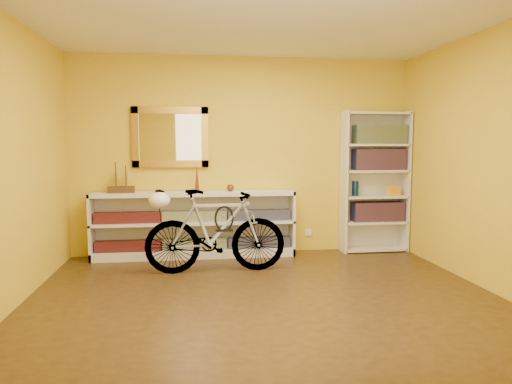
{
  "coord_description": "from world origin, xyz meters",
  "views": [
    {
      "loc": [
        -0.67,
        -4.27,
        1.45
      ],
      "look_at": [
        0.0,
        0.7,
        0.95
      ],
      "focal_mm": 33.11,
      "sensor_mm": 36.0,
      "label": 1
    }
  ],
  "objects": [
    {
      "name": "floor",
      "position": [
        0.0,
        0.0,
        -0.01
      ],
      "size": [
        4.5,
        4.0,
        0.01
      ],
      "primitive_type": "cube",
      "color": "#33210E",
      "rests_on": "ground"
    },
    {
      "name": "ceiling",
      "position": [
        0.0,
        0.0,
        2.6
      ],
      "size": [
        4.5,
        4.0,
        0.01
      ],
      "primitive_type": "cube",
      "color": "silver",
      "rests_on": "ground"
    },
    {
      "name": "back_wall",
      "position": [
        0.0,
        2.0,
        1.3
      ],
      "size": [
        4.5,
        0.01,
        2.6
      ],
      "primitive_type": "cube",
      "color": "gold",
      "rests_on": "ground"
    },
    {
      "name": "left_wall",
      "position": [
        -2.25,
        0.0,
        1.3
      ],
      "size": [
        0.01,
        4.0,
        2.6
      ],
      "primitive_type": "cube",
      "color": "gold",
      "rests_on": "ground"
    },
    {
      "name": "right_wall",
      "position": [
        2.25,
        0.0,
        1.3
      ],
      "size": [
        0.01,
        4.0,
        2.6
      ],
      "primitive_type": "cube",
      "color": "gold",
      "rests_on": "ground"
    },
    {
      "name": "gilt_mirror",
      "position": [
        -0.95,
        1.97,
        1.55
      ],
      "size": [
        0.98,
        0.06,
        0.78
      ],
      "primitive_type": "cube",
      "color": "olive",
      "rests_on": "back_wall"
    },
    {
      "name": "wall_socket",
      "position": [
        0.9,
        1.99,
        0.25
      ],
      "size": [
        0.09,
        0.02,
        0.09
      ],
      "primitive_type": "cube",
      "color": "silver",
      "rests_on": "back_wall"
    },
    {
      "name": "console_unit",
      "position": [
        -0.65,
        1.81,
        0.42
      ],
      "size": [
        2.6,
        0.35,
        0.85
      ],
      "primitive_type": null,
      "color": "silver",
      "rests_on": "floor"
    },
    {
      "name": "cd_row_lower",
      "position": [
        -0.65,
        1.79,
        0.17
      ],
      "size": [
        2.5,
        0.13,
        0.14
      ],
      "primitive_type": "cube",
      "color": "black",
      "rests_on": "console_unit"
    },
    {
      "name": "cd_row_upper",
      "position": [
        -0.65,
        1.79,
        0.54
      ],
      "size": [
        2.5,
        0.13,
        0.14
      ],
      "primitive_type": "cube",
      "color": "navy",
      "rests_on": "console_unit"
    },
    {
      "name": "model_ship",
      "position": [
        -1.56,
        1.81,
        1.04
      ],
      "size": [
        0.33,
        0.14,
        0.39
      ],
      "primitive_type": null,
      "rotation": [
        0.0,
        0.0,
        0.06
      ],
      "color": "#3B2310",
      "rests_on": "console_unit"
    },
    {
      "name": "toy_car",
      "position": [
        -1.09,
        1.81,
        0.85
      ],
      "size": [
        0.0,
        0.0,
        0.0
      ],
      "primitive_type": "imported",
      "rotation": [
        0.0,
        0.0,
        1.22
      ],
      "color": "black",
      "rests_on": "console_unit"
    },
    {
      "name": "bronze_ornament",
      "position": [
        -0.62,
        1.81,
        1.03
      ],
      "size": [
        0.06,
        0.06,
        0.35
      ],
      "primitive_type": "cone",
      "color": "brown",
      "rests_on": "console_unit"
    },
    {
      "name": "decorative_orb",
      "position": [
        -0.19,
        1.81,
        0.9
      ],
      "size": [
        0.09,
        0.09,
        0.09
      ],
      "primitive_type": "sphere",
      "color": "brown",
      "rests_on": "console_unit"
    },
    {
      "name": "bookcase",
      "position": [
        1.78,
        1.84,
        0.95
      ],
      "size": [
        0.9,
        0.3,
        1.9
      ],
      "primitive_type": null,
      "color": "silver",
      "rests_on": "floor"
    },
    {
      "name": "book_row_a",
      "position": [
        1.83,
        1.84,
        0.55
      ],
      "size": [
        0.7,
        0.22,
        0.26
      ],
      "primitive_type": "cube",
      "color": "maroon",
      "rests_on": "bookcase"
    },
    {
      "name": "book_row_b",
      "position": [
        1.83,
        1.84,
        1.25
      ],
      "size": [
        0.7,
        0.22,
        0.28
      ],
      "primitive_type": "cube",
      "color": "maroon",
      "rests_on": "bookcase"
    },
    {
      "name": "book_row_c",
      "position": [
        1.83,
        1.84,
        1.59
      ],
      "size": [
        0.7,
        0.22,
        0.25
      ],
      "primitive_type": "cube",
      "color": "#1C5762",
      "rests_on": "bookcase"
    },
    {
      "name": "travel_mug",
      "position": [
        1.5,
        1.82,
        0.87
      ],
      "size": [
        0.09,
        0.09,
        0.2
      ],
      "primitive_type": "cylinder",
      "color": "navy",
      "rests_on": "bookcase"
    },
    {
      "name": "red_tin",
      "position": [
        1.58,
        1.87,
        1.56
      ],
      "size": [
        0.19,
        0.19,
        0.19
      ],
      "primitive_type": "cube",
      "rotation": [
        0.0,
        0.0,
        -0.35
      ],
      "color": "maroon",
      "rests_on": "bookcase"
    },
    {
      "name": "yellow_bag",
      "position": [
        2.03,
        1.8,
        0.83
      ],
      "size": [
        0.19,
        0.15,
        0.13
      ],
      "primitive_type": "cube",
      "rotation": [
        0.0,
        0.0,
        0.22
      ],
      "color": "gold",
      "rests_on": "bookcase"
    },
    {
      "name": "bicycle",
      "position": [
        -0.42,
        1.02,
        0.48
      ],
      "size": [
        0.46,
        1.63,
        0.96
      ],
      "primitive_type": "imported",
      "rotation": [
        0.0,
        0.0,
        1.59
      ],
      "color": "silver",
      "rests_on": "floor"
    },
    {
      "name": "helmet",
      "position": [
        -1.04,
        1.01,
        0.84
      ],
      "size": [
        0.24,
        0.23,
        0.18
      ],
      "primitive_type": "ellipsoid",
      "color": "white",
      "rests_on": "bicycle"
    },
    {
      "name": "u_lock",
      "position": [
        -0.32,
        1.02,
        0.62
      ],
      "size": [
        0.22,
        0.02,
        0.22
      ],
      "primitive_type": "torus",
      "rotation": [
        1.57,
        0.0,
        0.0
      ],
      "color": "black",
      "rests_on": "bicycle"
    }
  ]
}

